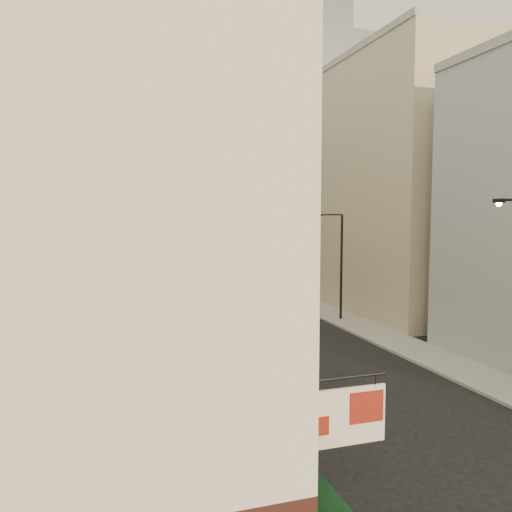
{
  "coord_description": "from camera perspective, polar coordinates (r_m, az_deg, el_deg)",
  "views": [
    {
      "loc": [
        -10.81,
        -5.03,
        7.9
      ],
      "look_at": [
        -1.87,
        23.12,
        5.4
      ],
      "focal_mm": 35.0,
      "sensor_mm": 36.0,
      "label": 1
    }
  ],
  "objects": [
    {
      "name": "sidewalk_left",
      "position": [
        60.69,
        -13.41,
        -2.71
      ],
      "size": [
        3.0,
        140.0,
        0.15
      ],
      "primitive_type": "cube",
      "color": "gray",
      "rests_on": "ground"
    },
    {
      "name": "sidewalk_right",
      "position": [
        62.97,
        -1.52,
        -2.31
      ],
      "size": [
        3.0,
        140.0,
        0.15
      ],
      "primitive_type": "cube",
      "color": "gray",
      "rests_on": "ground"
    },
    {
      "name": "near_building_left",
      "position": [
        14.16,
        -18.19,
        -3.05
      ],
      "size": [
        8.3,
        23.04,
        12.3
      ],
      "color": "brown",
      "rests_on": "ground"
    },
    {
      "name": "left_bldg_beige",
      "position": [
        31.06,
        -19.88,
        4.73
      ],
      "size": [
        8.0,
        12.0,
        16.0
      ],
      "primitive_type": "cube",
      "color": "tan",
      "rests_on": "ground"
    },
    {
      "name": "left_bldg_grey",
      "position": [
        47.09,
        -19.2,
        7.12
      ],
      "size": [
        8.0,
        16.0,
        20.0
      ],
      "primitive_type": "cube",
      "color": "gray",
      "rests_on": "ground"
    },
    {
      "name": "left_bldg_tan",
      "position": [
        65.05,
        -18.74,
        5.11
      ],
      "size": [
        8.0,
        18.0,
        17.0
      ],
      "primitive_type": "cube",
      "color": "tan",
      "rests_on": "ground"
    },
    {
      "name": "left_bldg_wingrid",
      "position": [
        85.14,
        -18.56,
        7.34
      ],
      "size": [
        8.0,
        20.0,
        24.0
      ],
      "primitive_type": "cube",
      "color": "gray",
      "rests_on": "ground"
    },
    {
      "name": "right_bldg_beige",
      "position": [
        41.86,
        15.57,
        7.53
      ],
      "size": [
        8.0,
        16.0,
        20.0
      ],
      "primitive_type": "cube",
      "color": "tan",
      "rests_on": "ground"
    },
    {
      "name": "right_bldg_wingrid",
      "position": [
        59.79,
        4.95,
        9.71
      ],
      "size": [
        8.0,
        20.0,
        26.0
      ],
      "primitive_type": "cube",
      "color": "gray",
      "rests_on": "ground"
    },
    {
      "name": "highrise",
      "position": [
        89.67,
        1.55,
        16.25
      ],
      "size": [
        21.0,
        23.0,
        51.2
      ],
      "color": "gray",
      "rests_on": "ground"
    },
    {
      "name": "clock_tower",
      "position": [
        98.01,
        -11.99,
        10.43
      ],
      "size": [
        14.0,
        14.0,
        44.9
      ],
      "color": "tan",
      "rests_on": "ground"
    },
    {
      "name": "white_tower",
      "position": [
        86.27,
        -3.6,
        11.95
      ],
      "size": [
        8.0,
        8.0,
        41.5
      ],
      "color": "silver",
      "rests_on": "ground"
    },
    {
      "name": "streetlamp_mid",
      "position": [
        37.12,
        9.43,
        -0.47
      ],
      "size": [
        2.03,
        0.66,
        7.9
      ],
      "rotation": [
        0.0,
        0.0,
        -0.24
      ],
      "color": "black",
      "rests_on": "ground"
    },
    {
      "name": "traffic_light_left",
      "position": [
        50.12,
        -12.46,
        -0.46
      ],
      "size": [
        0.53,
        0.39,
        5.0
      ],
      "rotation": [
        0.0,
        0.0,
        3.26
      ],
      "color": "black",
      "rests_on": "ground"
    },
    {
      "name": "traffic_light_right",
      "position": [
        52.13,
        1.54,
        0.35
      ],
      "size": [
        0.75,
        0.75,
        5.0
      ],
      "rotation": [
        0.0,
        0.0,
        2.76
      ],
      "color": "black",
      "rests_on": "ground"
    }
  ]
}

